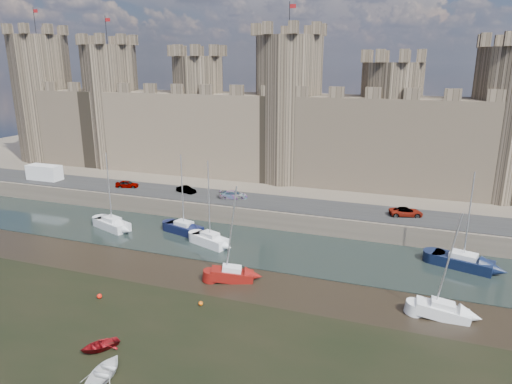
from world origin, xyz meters
TOP-DOWN VIEW (x-y plane):
  - ground at (0.00, 0.00)m, footprint 160.00×160.00m
  - water_channel at (0.00, 24.00)m, footprint 160.00×12.00m
  - quay at (0.00, 60.00)m, footprint 160.00×60.00m
  - road at (0.00, 34.00)m, footprint 160.00×7.00m
  - castle at (-0.64, 48.00)m, footprint 108.50×11.00m
  - car_0 at (-19.99, 33.93)m, footprint 3.77×2.41m
  - car_1 at (-9.83, 34.36)m, footprint 3.42×1.98m
  - car_2 at (-2.01, 34.06)m, footprint 4.34×2.78m
  - car_3 at (21.82, 34.14)m, footprint 4.56×3.01m
  - van at (-35.86, 33.50)m, footprint 5.82×2.35m
  - sailboat_0 at (-15.00, 23.10)m, footprint 5.92×3.90m
  - sailboat_1 at (-5.18, 24.84)m, footprint 5.55×3.38m
  - sailboat_2 at (-0.26, 22.28)m, footprint 5.22×3.47m
  - sailboat_3 at (28.16, 25.75)m, footprint 6.49×3.97m
  - sailboat_4 at (5.77, 14.66)m, footprint 4.64×3.07m
  - sailboat_5 at (25.72, 14.34)m, footprint 4.54×1.85m
  - dinghy_2 at (2.96, -2.14)m, footprint 2.64×3.59m
  - dinghy_4 at (0.58, 0.42)m, footprint 3.38×3.67m
  - buoy_1 at (-4.63, 7.07)m, footprint 0.47×0.47m
  - buoy_3 at (4.96, 9.10)m, footprint 0.43×0.43m

SIDE VIEW (x-z plane):
  - ground at x=0.00m, z-range 0.00..0.00m
  - water_channel at x=0.00m, z-range 0.00..0.08m
  - buoy_3 at x=4.96m, z-range 0.00..0.43m
  - buoy_1 at x=-4.63m, z-range 0.00..0.47m
  - dinghy_4 at x=0.58m, z-range 0.00..0.62m
  - dinghy_2 at x=2.96m, z-range 0.00..0.72m
  - sailboat_5 at x=25.72m, z-range -4.15..5.57m
  - sailboat_4 at x=5.77m, z-range -4.31..5.80m
  - sailboat_0 at x=-15.00m, z-range -4.35..5.96m
  - sailboat_3 at x=28.16m, z-range -4.51..6.14m
  - sailboat_1 at x=-5.18m, z-range -4.38..6.01m
  - sailboat_2 at x=-0.26m, z-range -4.42..6.08m
  - quay at x=0.00m, z-range 0.00..2.50m
  - road at x=0.00m, z-range 2.50..2.60m
  - car_1 at x=-9.83m, z-range 2.50..3.56m
  - car_3 at x=21.82m, z-range 2.50..3.67m
  - car_2 at x=-2.01m, z-range 2.50..3.67m
  - car_0 at x=-19.99m, z-range 2.50..3.70m
  - van at x=-35.86m, z-range 2.50..5.04m
  - castle at x=-0.64m, z-range -2.83..26.17m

